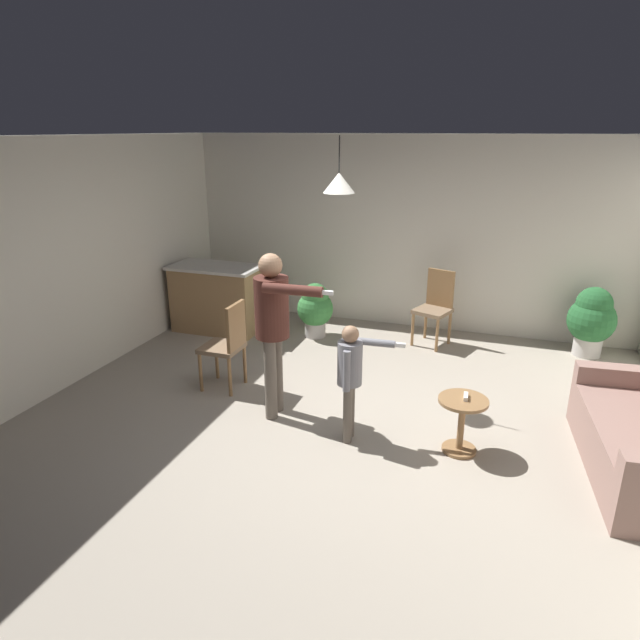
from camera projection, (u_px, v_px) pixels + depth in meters
The scene contains 13 objects.
ground at pixel (338, 426), 5.42m from camera, with size 7.68×7.68×0.00m, color #9E9384.
wall_back at pixel (406, 234), 7.84m from camera, with size 6.40×0.10×2.70m, color silver.
wall_left at pixel (57, 267), 5.97m from camera, with size 0.10×6.40×2.70m, color silver.
kitchen_counter at pixel (217, 298), 7.86m from camera, with size 1.26×0.66×0.95m.
side_table_by_couch at pixel (462, 419), 4.90m from camera, with size 0.44×0.44×0.52m.
person_adult at pixel (273, 318), 5.32m from camera, with size 0.83×0.48×1.67m.
person_child at pixel (351, 371), 4.97m from camera, with size 0.58×0.35×1.13m.
dining_chair_by_counter at pixel (435, 305), 7.34m from camera, with size 0.54×0.54×1.00m.
dining_chair_near_wall at pixel (227, 342), 6.05m from camera, with size 0.42×0.42×1.00m.
potted_plant_corner at pixel (315, 307), 7.63m from camera, with size 0.50×0.50×0.76m.
potted_plant_by_wall at pixel (592, 318), 6.96m from camera, with size 0.59×0.59×0.90m.
spare_remote_on_table at pixel (466, 397), 4.84m from camera, with size 0.04×0.13×0.04m, color white.
ceiling_light_pendant at pixel (339, 183), 5.51m from camera, with size 0.32×0.32×0.55m.
Camera 1 is at (1.40, -4.58, 2.76)m, focal length 31.01 mm.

